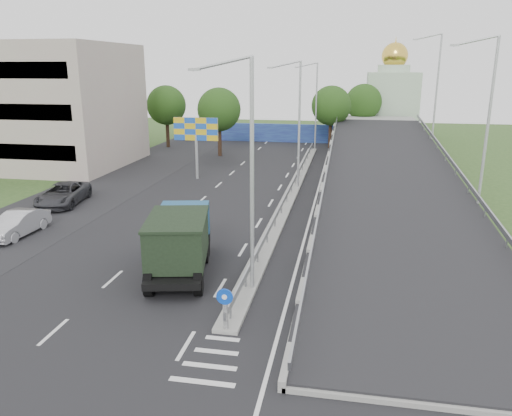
% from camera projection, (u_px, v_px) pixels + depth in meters
% --- Properties ---
extents(ground, '(160.00, 160.00, 0.00)m').
position_uv_depth(ground, '(210.00, 365.00, 17.01)').
color(ground, '#2D4C1E').
rests_on(ground, ground).
extents(road_surface, '(26.00, 90.00, 0.04)m').
position_uv_depth(road_surface, '(244.00, 206.00, 36.45)').
color(road_surface, black).
rests_on(road_surface, ground).
extents(parking_strip, '(8.00, 90.00, 0.05)m').
position_uv_depth(parking_strip, '(81.00, 197.00, 38.73)').
color(parking_strip, black).
rests_on(parking_strip, ground).
extents(median, '(1.00, 44.00, 0.20)m').
position_uv_depth(median, '(291.00, 193.00, 39.68)').
color(median, gray).
rests_on(median, ground).
extents(overpass_ramp, '(10.00, 50.00, 3.50)m').
position_uv_depth(overpass_ramp, '(390.00, 176.00, 37.91)').
color(overpass_ramp, gray).
rests_on(overpass_ramp, ground).
extents(median_guardrail, '(0.09, 44.00, 0.71)m').
position_uv_depth(median_guardrail, '(292.00, 185.00, 39.50)').
color(median_guardrail, gray).
rests_on(median_guardrail, median).
extents(sign_bollard, '(0.64, 0.23, 1.67)m').
position_uv_depth(sign_bollard, '(225.00, 309.00, 18.79)').
color(sign_bollard, black).
rests_on(sign_bollard, median).
extents(lamp_post_near, '(2.74, 0.18, 10.08)m').
position_uv_depth(lamp_post_near, '(248.00, 165.00, 21.07)').
color(lamp_post_near, '#B2B5B7').
rests_on(lamp_post_near, median).
extents(lamp_post_mid, '(2.74, 0.18, 10.08)m').
position_uv_depth(lamp_post_mid, '(297.00, 118.00, 39.98)').
color(lamp_post_mid, '#B2B5B7').
rests_on(lamp_post_mid, median).
extents(lamp_post_far, '(2.74, 0.18, 10.08)m').
position_uv_depth(lamp_post_far, '(315.00, 101.00, 58.89)').
color(lamp_post_far, '#B2B5B7').
rests_on(lamp_post_far, median).
extents(beige_building, '(24.00, 14.00, 12.00)m').
position_uv_depth(beige_building, '(9.00, 105.00, 50.89)').
color(beige_building, '#AF9A93').
rests_on(beige_building, ground).
extents(blue_wall, '(30.00, 0.50, 2.40)m').
position_uv_depth(blue_wall, '(286.00, 133.00, 66.55)').
color(blue_wall, navy).
rests_on(blue_wall, ground).
extents(church, '(7.00, 7.00, 13.80)m').
position_uv_depth(church, '(392.00, 99.00, 70.53)').
color(church, '#B2CCAD').
rests_on(church, ground).
extents(billboard, '(4.00, 0.24, 5.50)m').
position_uv_depth(billboard, '(196.00, 133.00, 43.92)').
color(billboard, '#B2B5B7').
rests_on(billboard, ground).
extents(tree_left_mid, '(4.80, 4.80, 7.60)m').
position_uv_depth(tree_left_mid, '(219.00, 110.00, 55.17)').
color(tree_left_mid, black).
rests_on(tree_left_mid, ground).
extents(tree_median_far, '(4.80, 4.80, 7.60)m').
position_uv_depth(tree_median_far, '(331.00, 106.00, 60.63)').
color(tree_median_far, black).
rests_on(tree_median_far, ground).
extents(tree_left_far, '(4.80, 4.80, 7.60)m').
position_uv_depth(tree_left_far, '(166.00, 105.00, 61.30)').
color(tree_left_far, black).
rests_on(tree_left_far, ground).
extents(tree_ramp_far, '(4.80, 4.80, 7.60)m').
position_uv_depth(tree_ramp_far, '(364.00, 102.00, 66.54)').
color(tree_ramp_far, black).
rests_on(tree_ramp_far, ground).
extents(dump_truck, '(3.91, 7.31, 3.06)m').
position_uv_depth(dump_truck, '(180.00, 239.00, 24.37)').
color(dump_truck, black).
rests_on(dump_truck, ground).
extents(parked_car_b, '(1.74, 4.54, 1.48)m').
position_uv_depth(parked_car_b, '(18.00, 224.00, 29.84)').
color(parked_car_b, '#B2B2B8').
rests_on(parked_car_b, ground).
extents(parked_car_c, '(3.42, 5.94, 1.56)m').
position_uv_depth(parked_car_c, '(63.00, 194.00, 36.60)').
color(parked_car_c, '#313236').
rests_on(parked_car_c, ground).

